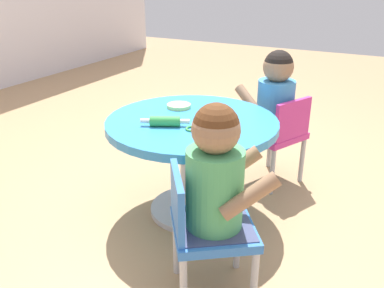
% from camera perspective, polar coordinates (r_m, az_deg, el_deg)
% --- Properties ---
extents(ground_plane, '(10.00, 10.00, 0.00)m').
position_cam_1_polar(ground_plane, '(2.25, 0.00, -9.18)').
color(ground_plane, tan).
extents(craft_table, '(0.84, 0.84, 0.52)m').
position_cam_1_polar(craft_table, '(2.07, 0.00, -0.05)').
color(craft_table, silver).
rests_on(craft_table, ground).
extents(child_chair_left, '(0.42, 0.42, 0.54)m').
position_cam_1_polar(child_chair_left, '(1.58, 1.73, -11.43)').
color(child_chair_left, '#B7B7BC').
rests_on(child_chair_left, ground).
extents(seated_child_left, '(0.42, 0.44, 0.51)m').
position_cam_1_polar(seated_child_left, '(1.47, 3.37, -4.00)').
color(seated_child_left, '#3F4772').
rests_on(seated_child_left, ground).
extents(child_chair_right, '(0.40, 0.40, 0.54)m').
position_cam_1_polar(child_chair_right, '(2.46, 11.68, 1.29)').
color(child_chair_right, '#B7B7BC').
rests_on(child_chair_right, ground).
extents(seated_child_right, '(0.39, 0.43, 0.51)m').
position_cam_1_polar(seated_child_right, '(2.42, 11.40, 6.57)').
color(seated_child_right, '#3F4772').
rests_on(seated_child_right, ground).
extents(rolling_pin, '(0.12, 0.22, 0.05)m').
position_cam_1_polar(rolling_pin, '(1.93, -3.72, 3.16)').
color(rolling_pin, green).
rests_on(rolling_pin, craft_table).
extents(craft_scissors, '(0.14, 0.08, 0.01)m').
position_cam_1_polar(craft_scissors, '(1.67, 0.93, -0.81)').
color(craft_scissors, silver).
rests_on(craft_scissors, craft_table).
extents(playdough_blob_0, '(0.10, 0.10, 0.02)m').
position_cam_1_polar(playdough_blob_0, '(2.07, 3.38, 4.05)').
color(playdough_blob_0, '#F2CC72').
rests_on(playdough_blob_0, craft_table).
extents(playdough_blob_1, '(0.13, 0.13, 0.02)m').
position_cam_1_polar(playdough_blob_1, '(2.19, -1.82, 5.26)').
color(playdough_blob_1, '#B2E58C').
rests_on(playdough_blob_1, craft_table).
extents(cookie_cutter_0, '(0.06, 0.06, 0.01)m').
position_cam_1_polar(cookie_cutter_0, '(1.89, 0.04, 2.13)').
color(cookie_cutter_0, '#4CB259').
rests_on(cookie_cutter_0, craft_table).
extents(cookie_cutter_1, '(0.05, 0.05, 0.01)m').
position_cam_1_polar(cookie_cutter_1, '(1.96, 3.21, 2.91)').
color(cookie_cutter_1, '#3F99D8').
rests_on(cookie_cutter_1, craft_table).
extents(cookie_cutter_2, '(0.05, 0.05, 0.01)m').
position_cam_1_polar(cookie_cutter_2, '(2.02, 1.15, 3.55)').
color(cookie_cutter_2, orange).
rests_on(cookie_cutter_2, craft_table).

